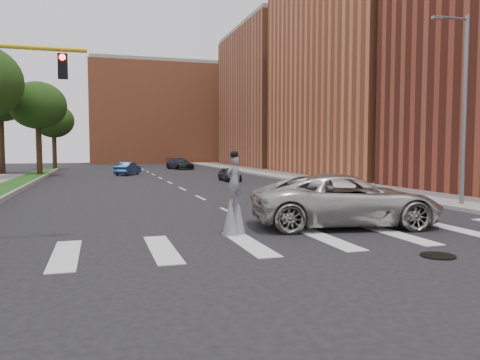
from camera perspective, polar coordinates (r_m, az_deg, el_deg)
ground_plane at (r=13.63m, az=7.57°, el=-8.22°), size 160.00×160.00×0.00m
median_curb at (r=32.61m, az=-25.46°, el=-1.20°), size 0.20×60.00×0.28m
sidewalk_right at (r=41.36m, az=9.04°, el=0.09°), size 5.00×90.00×0.18m
manhole at (r=13.54m, az=22.98°, el=-8.50°), size 0.90×0.90×0.04m
building_mid at (r=51.14m, az=16.57°, el=14.11°), size 16.00×22.00×24.00m
building_far at (r=71.98m, az=5.82°, el=9.66°), size 16.00×22.00×20.00m
building_backdrop at (r=91.06m, az=-9.61°, el=7.80°), size 26.00×14.00×18.00m
streetlight at (r=24.54m, az=25.55°, el=8.33°), size 2.05×0.20×9.00m
stilt_performer at (r=15.30m, az=-0.72°, el=-2.87°), size 0.81×0.65×2.78m
suv_crossing at (r=17.51m, az=12.76°, el=-2.41°), size 7.30×4.32×1.90m
car_near at (r=40.00m, az=-1.29°, el=0.71°), size 1.43×3.44×1.17m
car_mid at (r=50.03m, az=-13.53°, el=1.37°), size 3.00×4.32×1.35m
car_far at (r=61.91m, az=-7.36°, el=1.99°), size 3.56×5.46×1.47m
tree_5 at (r=56.31m, az=-27.19°, el=8.80°), size 5.82×5.82×10.55m
tree_6 at (r=50.44m, az=-23.43°, el=8.29°), size 5.47×5.47×9.32m
tree_7 at (r=65.40m, az=-21.76°, el=6.67°), size 5.13×5.13×8.48m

